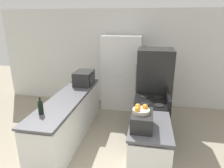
% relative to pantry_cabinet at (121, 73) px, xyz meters
% --- Properties ---
extents(wall_back, '(7.00, 0.06, 2.60)m').
position_rel_pantry_cabinet_xyz_m(wall_back, '(-0.03, 0.32, 0.33)').
color(wall_back, silver).
rests_on(wall_back, ground_plane).
extents(counter_left, '(0.60, 2.52, 0.89)m').
position_rel_pantry_cabinet_xyz_m(counter_left, '(-0.83, -1.69, -0.54)').
color(counter_left, silver).
rests_on(counter_left, ground_plane).
extents(counter_right, '(0.60, 0.94, 0.89)m').
position_rel_pantry_cabinet_xyz_m(counter_right, '(0.76, -2.48, -0.54)').
color(counter_right, silver).
rests_on(counter_right, ground_plane).
extents(pantry_cabinet, '(1.00, 0.57, 1.95)m').
position_rel_pantry_cabinet_xyz_m(pantry_cabinet, '(0.00, 0.00, 0.00)').
color(pantry_cabinet, silver).
rests_on(pantry_cabinet, ground_plane).
extents(stove, '(0.66, 0.78, 1.05)m').
position_rel_pantry_cabinet_xyz_m(stove, '(0.78, -1.60, -0.52)').
color(stove, black).
rests_on(stove, ground_plane).
extents(refrigerator, '(0.77, 0.69, 1.75)m').
position_rel_pantry_cabinet_xyz_m(refrigerator, '(0.83, -0.82, -0.10)').
color(refrigerator, black).
rests_on(refrigerator, ground_plane).
extents(microwave, '(0.39, 0.53, 0.31)m').
position_rel_pantry_cabinet_xyz_m(microwave, '(-0.75, -0.88, 0.07)').
color(microwave, black).
rests_on(microwave, counter_left).
extents(wine_bottle, '(0.08, 0.08, 0.28)m').
position_rel_pantry_cabinet_xyz_m(wine_bottle, '(-0.96, -2.45, 0.03)').
color(wine_bottle, black).
rests_on(wine_bottle, counter_left).
extents(toaster_oven, '(0.30, 0.44, 0.22)m').
position_rel_pantry_cabinet_xyz_m(toaster_oven, '(0.64, -2.59, 0.03)').
color(toaster_oven, black).
rests_on(toaster_oven, counter_right).
extents(fruit_bowl, '(0.24, 0.24, 0.11)m').
position_rel_pantry_cabinet_xyz_m(fruit_bowl, '(0.62, -2.57, 0.18)').
color(fruit_bowl, '#B2A893').
rests_on(fruit_bowl, toaster_oven).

